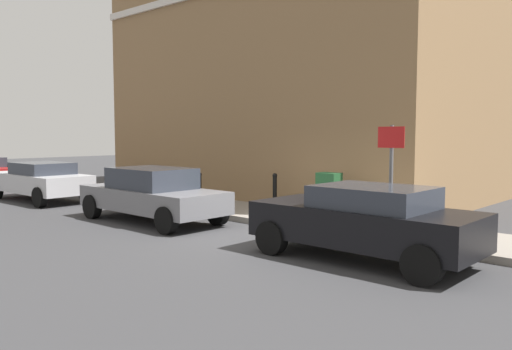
{
  "coord_description": "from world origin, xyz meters",
  "views": [
    {
      "loc": [
        -8.33,
        -7.48,
        2.28
      ],
      "look_at": [
        1.47,
        1.53,
        1.2
      ],
      "focal_mm": 36.11,
      "sensor_mm": 36.0,
      "label": 1
    }
  ],
  "objects_px": {
    "car_grey": "(152,194)",
    "car_silver": "(40,180)",
    "bollard_near_cabinet": "(275,190)",
    "bollard_far_kerb": "(199,189)",
    "utility_cabinet": "(329,197)",
    "street_sign": "(391,163)",
    "car_black": "(365,221)"
  },
  "relations": [
    {
      "from": "bollard_far_kerb",
      "to": "car_black",
      "type": "bearing_deg",
      "value": -103.84
    },
    {
      "from": "bollard_near_cabinet",
      "to": "bollard_far_kerb",
      "type": "height_order",
      "value": "same"
    },
    {
      "from": "car_silver",
      "to": "utility_cabinet",
      "type": "height_order",
      "value": "car_silver"
    },
    {
      "from": "car_grey",
      "to": "car_silver",
      "type": "height_order",
      "value": "car_grey"
    },
    {
      "from": "car_silver",
      "to": "street_sign",
      "type": "relative_size",
      "value": 1.89
    },
    {
      "from": "bollard_far_kerb",
      "to": "car_grey",
      "type": "bearing_deg",
      "value": -177.31
    },
    {
      "from": "car_grey",
      "to": "bollard_near_cabinet",
      "type": "height_order",
      "value": "car_grey"
    },
    {
      "from": "utility_cabinet",
      "to": "car_black",
      "type": "bearing_deg",
      "value": -135.45
    },
    {
      "from": "car_black",
      "to": "street_sign",
      "type": "xyz_separation_m",
      "value": [
        1.71,
        0.42,
        0.94
      ]
    },
    {
      "from": "bollard_near_cabinet",
      "to": "bollard_far_kerb",
      "type": "bearing_deg",
      "value": 123.91
    },
    {
      "from": "utility_cabinet",
      "to": "bollard_far_kerb",
      "type": "distance_m",
      "value": 3.81
    },
    {
      "from": "car_silver",
      "to": "bollard_near_cabinet",
      "type": "distance_m",
      "value": 8.42
    },
    {
      "from": "car_grey",
      "to": "car_black",
      "type": "bearing_deg",
      "value": -178.61
    },
    {
      "from": "street_sign",
      "to": "utility_cabinet",
      "type": "bearing_deg",
      "value": 67.05
    },
    {
      "from": "car_grey",
      "to": "bollard_near_cabinet",
      "type": "relative_size",
      "value": 4.17
    },
    {
      "from": "bollard_near_cabinet",
      "to": "street_sign",
      "type": "relative_size",
      "value": 0.45
    },
    {
      "from": "street_sign",
      "to": "car_grey",
      "type": "bearing_deg",
      "value": 107.88
    },
    {
      "from": "utility_cabinet",
      "to": "street_sign",
      "type": "bearing_deg",
      "value": -112.95
    },
    {
      "from": "utility_cabinet",
      "to": "street_sign",
      "type": "height_order",
      "value": "street_sign"
    },
    {
      "from": "car_black",
      "to": "bollard_near_cabinet",
      "type": "distance_m",
      "value": 5.23
    },
    {
      "from": "car_grey",
      "to": "utility_cabinet",
      "type": "height_order",
      "value": "car_grey"
    },
    {
      "from": "utility_cabinet",
      "to": "bollard_far_kerb",
      "type": "relative_size",
      "value": 1.11
    },
    {
      "from": "car_black",
      "to": "car_silver",
      "type": "distance_m",
      "value": 12.35
    },
    {
      "from": "car_grey",
      "to": "car_silver",
      "type": "relative_size",
      "value": 1.0
    },
    {
      "from": "car_black",
      "to": "street_sign",
      "type": "height_order",
      "value": "street_sign"
    },
    {
      "from": "car_black",
      "to": "car_grey",
      "type": "height_order",
      "value": "car_grey"
    },
    {
      "from": "car_black",
      "to": "bollard_far_kerb",
      "type": "height_order",
      "value": "car_black"
    },
    {
      "from": "car_silver",
      "to": "street_sign",
      "type": "distance_m",
      "value": 12.12
    },
    {
      "from": "bollard_near_cabinet",
      "to": "street_sign",
      "type": "xyz_separation_m",
      "value": [
        -1.02,
        -4.04,
        0.96
      ]
    },
    {
      "from": "car_black",
      "to": "bollard_far_kerb",
      "type": "distance_m",
      "value": 6.42
    },
    {
      "from": "bollard_near_cabinet",
      "to": "car_black",
      "type": "bearing_deg",
      "value": -121.53
    },
    {
      "from": "utility_cabinet",
      "to": "street_sign",
      "type": "xyz_separation_m",
      "value": [
        -0.92,
        -2.18,
        0.98
      ]
    }
  ]
}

